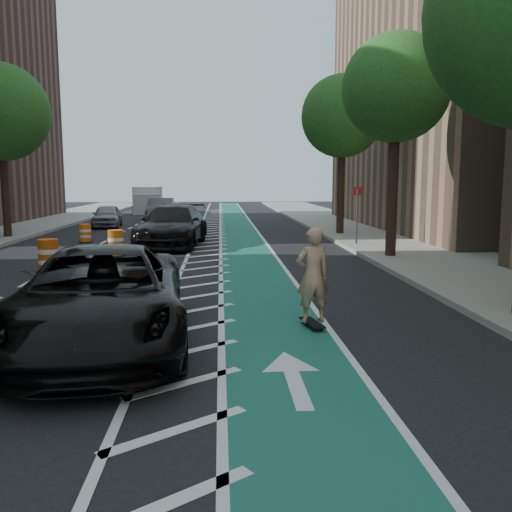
{
  "coord_description": "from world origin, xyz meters",
  "views": [
    {
      "loc": [
        2.0,
        -9.89,
        2.75
      ],
      "look_at": [
        2.77,
        1.8,
        1.1
      ],
      "focal_mm": 38.0,
      "sensor_mm": 36.0,
      "label": 1
    }
  ],
  "objects": [
    {
      "name": "car_grey",
      "position": [
        -2.03,
        27.19,
        0.77
      ],
      "size": [
        1.74,
        4.72,
        1.54
      ],
      "primitive_type": "imported",
      "rotation": [
        0.0,
        0.0,
        0.02
      ],
      "color": "slate",
      "rests_on": "ground"
    },
    {
      "name": "bike_lane",
      "position": [
        3.0,
        10.0,
        0.01
      ],
      "size": [
        2.0,
        90.0,
        0.01
      ],
      "primitive_type": "cube",
      "color": "#1C6254",
      "rests_on": "ground"
    },
    {
      "name": "buffer_strip",
      "position": [
        1.5,
        10.0,
        0.01
      ],
      "size": [
        1.4,
        90.0,
        0.01
      ],
      "primitive_type": "cube",
      "color": "silver",
      "rests_on": "ground"
    },
    {
      "name": "building_right_far",
      "position": [
        17.5,
        20.0,
        9.5
      ],
      "size": [
        14.0,
        22.0,
        19.0
      ],
      "primitive_type": "cube",
      "color": "#84664C",
      "rests_on": "ground"
    },
    {
      "name": "tree_r_c",
      "position": [
        7.9,
        8.0,
        5.77
      ],
      "size": [
        4.2,
        4.2,
        7.9
      ],
      "color": "#382619",
      "rests_on": "ground"
    },
    {
      "name": "curb_right",
      "position": [
        7.05,
        10.0,
        0.08
      ],
      "size": [
        0.12,
        90.0,
        0.16
      ],
      "primitive_type": "cube",
      "color": "gray",
      "rests_on": "ground"
    },
    {
      "name": "barrel_b",
      "position": [
        -1.8,
        9.94,
        0.45
      ],
      "size": [
        0.7,
        0.7,
        0.95
      ],
      "color": "#DC610B",
      "rests_on": "ground"
    },
    {
      "name": "sign_post",
      "position": [
        7.6,
        12.0,
        1.35
      ],
      "size": [
        0.35,
        0.08,
        2.47
      ],
      "color": "#4C4C4C",
      "rests_on": "ground"
    },
    {
      "name": "skateboard",
      "position": [
        3.7,
        -0.1,
        0.09
      ],
      "size": [
        0.39,
        0.86,
        0.11
      ],
      "rotation": [
        0.0,
        0.0,
        0.19
      ],
      "color": "black",
      "rests_on": "ground"
    },
    {
      "name": "suv_far",
      "position": [
        0.0,
        12.89,
        0.85
      ],
      "size": [
        2.96,
        6.09,
        1.71
      ],
      "primitive_type": "imported",
      "rotation": [
        0.0,
        0.0,
        -0.1
      ],
      "color": "black",
      "rests_on": "ground"
    },
    {
      "name": "car_silver",
      "position": [
        -4.67,
        22.51,
        0.66
      ],
      "size": [
        1.94,
        4.03,
        1.33
      ],
      "primitive_type": "imported",
      "rotation": [
        0.0,
        0.0,
        0.1
      ],
      "color": "gray",
      "rests_on": "ground"
    },
    {
      "name": "ground",
      "position": [
        0.0,
        0.0,
        0.0
      ],
      "size": [
        120.0,
        120.0,
        0.0
      ],
      "primitive_type": "plane",
      "color": "black",
      "rests_on": "ground"
    },
    {
      "name": "sidewalk_right",
      "position": [
        9.5,
        10.0,
        0.07
      ],
      "size": [
        5.0,
        90.0,
        0.15
      ],
      "primitive_type": "cube",
      "color": "gray",
      "rests_on": "ground"
    },
    {
      "name": "barrel_c",
      "position": [
        -4.0,
        14.5,
        0.39
      ],
      "size": [
        0.6,
        0.6,
        0.82
      ],
      "color": "#FF650D",
      "rests_on": "ground"
    },
    {
      "name": "suv_near",
      "position": [
        0.0,
        -0.92,
        0.82
      ],
      "size": [
        3.29,
        6.12,
        1.63
      ],
      "primitive_type": "imported",
      "rotation": [
        0.0,
        0.0,
        0.1
      ],
      "color": "black",
      "rests_on": "ground"
    },
    {
      "name": "tree_l_d",
      "position": [
        -7.9,
        16.0,
        5.77
      ],
      "size": [
        4.2,
        4.2,
        7.9
      ],
      "color": "#382619",
      "rests_on": "ground"
    },
    {
      "name": "box_truck",
      "position": [
        -4.09,
        36.36,
        1.01
      ],
      "size": [
        2.83,
        5.47,
        2.2
      ],
      "rotation": [
        0.0,
        0.0,
        0.1
      ],
      "color": "silver",
      "rests_on": "ground"
    },
    {
      "name": "tree_r_d",
      "position": [
        7.9,
        16.0,
        5.77
      ],
      "size": [
        4.2,
        4.2,
        7.9
      ],
      "color": "#382619",
      "rests_on": "ground"
    },
    {
      "name": "skateboarder",
      "position": [
        3.7,
        -0.1,
        1.0
      ],
      "size": [
        0.72,
        0.54,
        1.78
      ],
      "primitive_type": "imported",
      "rotation": [
        0.0,
        0.0,
        3.34
      ],
      "color": "tan",
      "rests_on": "skateboard"
    },
    {
      "name": "barrel_a",
      "position": [
        -3.13,
        6.46,
        0.48
      ],
      "size": [
        0.74,
        0.74,
        1.01
      ],
      "color": "#D64A0B",
      "rests_on": "ground"
    }
  ]
}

